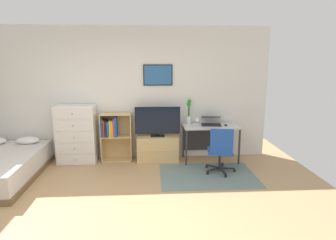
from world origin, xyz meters
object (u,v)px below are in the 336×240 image
(office_chair, at_px, (221,149))
(television, at_px, (158,122))
(bamboo_vase, at_px, (189,111))
(desk, at_px, (210,131))
(wine_glass, at_px, (197,120))
(dresser, at_px, (77,134))
(laptop, at_px, (211,121))
(computer_mouse, at_px, (226,125))
(bookshelf, at_px, (114,133))
(tv_stand, at_px, (158,148))

(office_chair, bearing_deg, television, 153.77)
(bamboo_vase, bearing_deg, desk, -13.16)
(office_chair, xyz_separation_m, wine_glass, (-0.33, 0.64, 0.42))
(dresser, xyz_separation_m, office_chair, (2.73, -0.76, -0.12))
(television, bearing_deg, laptop, 1.81)
(dresser, relative_size, desk, 1.04)
(office_chair, relative_size, wine_glass, 4.78)
(desk, bearing_deg, wine_glass, -155.27)
(computer_mouse, distance_m, bamboo_vase, 0.80)
(bamboo_vase, height_order, wine_glass, bamboo_vase)
(bookshelf, height_order, laptop, bookshelf)
(office_chair, relative_size, computer_mouse, 8.27)
(dresser, xyz_separation_m, wine_glass, (2.40, -0.12, 0.30))
(television, xyz_separation_m, bamboo_vase, (0.64, 0.12, 0.20))
(television, relative_size, wine_glass, 5.04)
(wine_glass, bearing_deg, tv_stand, 169.94)
(tv_stand, bearing_deg, dresser, -179.47)
(office_chair, distance_m, laptop, 0.87)
(tv_stand, xyz_separation_m, television, (0.00, -0.02, 0.56))
(computer_mouse, bearing_deg, dresser, 177.71)
(bookshelf, height_order, bamboo_vase, bamboo_vase)
(television, relative_size, laptop, 1.89)
(television, height_order, computer_mouse, television)
(office_chair, height_order, computer_mouse, office_chair)
(office_chair, bearing_deg, desk, 100.96)
(office_chair, bearing_deg, bamboo_vase, 126.15)
(laptop, xyz_separation_m, computer_mouse, (0.27, -0.15, -0.05))
(office_chair, bearing_deg, tv_stand, 152.99)
(bookshelf, xyz_separation_m, television, (0.89, -0.07, 0.24))
(tv_stand, bearing_deg, bookshelf, 176.70)
(television, xyz_separation_m, laptop, (1.09, 0.03, -0.01))
(television, xyz_separation_m, desk, (1.07, 0.02, -0.22))
(tv_stand, relative_size, computer_mouse, 8.07)
(dresser, bearing_deg, laptop, 0.57)
(dresser, bearing_deg, computer_mouse, -2.29)
(tv_stand, relative_size, television, 0.93)
(office_chair, distance_m, computer_mouse, 0.75)
(desk, xyz_separation_m, wine_glass, (-0.29, -0.13, 0.28))
(television, bearing_deg, bamboo_vase, 10.26)
(bookshelf, xyz_separation_m, bamboo_vase, (1.54, 0.04, 0.44))
(bookshelf, distance_m, tv_stand, 0.95)
(dresser, bearing_deg, bookshelf, 5.24)
(desk, relative_size, laptop, 2.32)
(computer_mouse, bearing_deg, laptop, 151.44)
(bookshelf, xyz_separation_m, wine_glass, (1.67, -0.19, 0.30))
(bookshelf, height_order, tv_stand, bookshelf)
(tv_stand, bearing_deg, office_chair, -35.02)
(dresser, bearing_deg, wine_glass, -2.96)
(bookshelf, xyz_separation_m, desk, (1.96, -0.06, 0.02))
(tv_stand, relative_size, wine_glass, 4.66)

